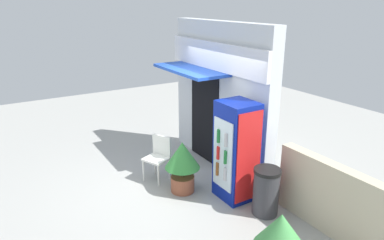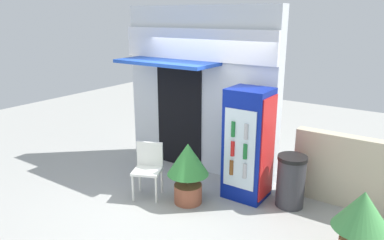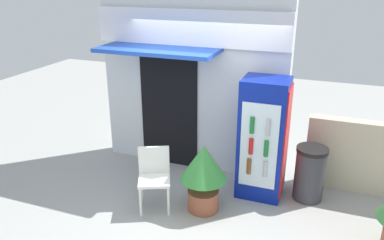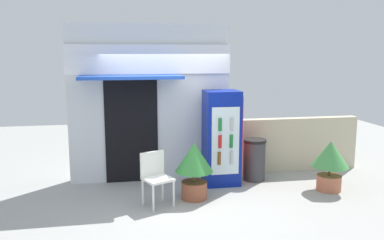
{
  "view_description": "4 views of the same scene",
  "coord_description": "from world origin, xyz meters",
  "px_view_note": "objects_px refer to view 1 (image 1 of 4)",
  "views": [
    {
      "loc": [
        5.48,
        -2.87,
        3.45
      ],
      "look_at": [
        0.17,
        0.39,
        1.33
      ],
      "focal_mm": 32.79,
      "sensor_mm": 36.0,
      "label": 1
    },
    {
      "loc": [
        3.38,
        -4.25,
        2.91
      ],
      "look_at": [
        0.14,
        0.47,
        1.25
      ],
      "focal_mm": 34.1,
      "sensor_mm": 36.0,
      "label": 2
    },
    {
      "loc": [
        1.82,
        -4.36,
        3.18
      ],
      "look_at": [
        0.06,
        0.38,
        1.23
      ],
      "focal_mm": 35.65,
      "sensor_mm": 36.0,
      "label": 3
    },
    {
      "loc": [
        -0.93,
        -6.58,
        2.54
      ],
      "look_at": [
        0.34,
        0.26,
        1.37
      ],
      "focal_mm": 37.86,
      "sensor_mm": 36.0,
      "label": 4
    }
  ],
  "objects_px": {
    "potted_plant_near_shop": "(182,161)",
    "trash_bin": "(266,191)",
    "plastic_chair": "(159,155)",
    "drink_cooler": "(236,151)",
    "potted_plant_curbside": "(280,238)"
  },
  "relations": [
    {
      "from": "plastic_chair",
      "to": "trash_bin",
      "type": "xyz_separation_m",
      "value": [
        2.07,
        0.98,
        -0.11
      ]
    },
    {
      "from": "drink_cooler",
      "to": "plastic_chair",
      "type": "distance_m",
      "value": 1.66
    },
    {
      "from": "plastic_chair",
      "to": "drink_cooler",
      "type": "bearing_deg",
      "value": 32.61
    },
    {
      "from": "plastic_chair",
      "to": "potted_plant_curbside",
      "type": "xyz_separation_m",
      "value": [
        3.23,
        0.12,
        0.05
      ]
    },
    {
      "from": "drink_cooler",
      "to": "potted_plant_curbside",
      "type": "height_order",
      "value": "drink_cooler"
    },
    {
      "from": "potted_plant_near_shop",
      "to": "trash_bin",
      "type": "relative_size",
      "value": 1.2
    },
    {
      "from": "potted_plant_near_shop",
      "to": "drink_cooler",
      "type": "bearing_deg",
      "value": 46.61
    },
    {
      "from": "plastic_chair",
      "to": "potted_plant_near_shop",
      "type": "relative_size",
      "value": 0.9
    },
    {
      "from": "plastic_chair",
      "to": "trash_bin",
      "type": "distance_m",
      "value": 2.29
    },
    {
      "from": "potted_plant_near_shop",
      "to": "potted_plant_curbside",
      "type": "bearing_deg",
      "value": -0.75
    },
    {
      "from": "potted_plant_near_shop",
      "to": "trash_bin",
      "type": "height_order",
      "value": "potted_plant_near_shop"
    },
    {
      "from": "plastic_chair",
      "to": "potted_plant_curbside",
      "type": "height_order",
      "value": "potted_plant_curbside"
    },
    {
      "from": "trash_bin",
      "to": "plastic_chair",
      "type": "bearing_deg",
      "value": -154.71
    },
    {
      "from": "potted_plant_near_shop",
      "to": "trash_bin",
      "type": "xyz_separation_m",
      "value": [
        1.38,
        0.82,
        -0.2
      ]
    },
    {
      "from": "drink_cooler",
      "to": "potted_plant_near_shop",
      "type": "distance_m",
      "value": 1.03
    }
  ]
}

